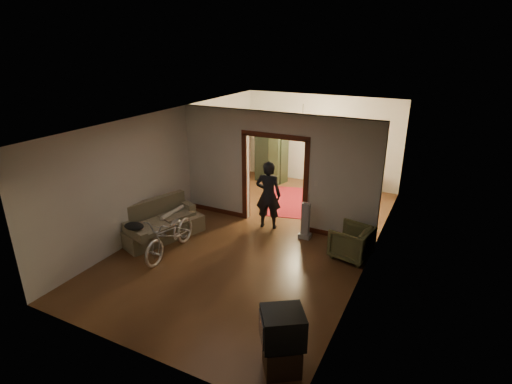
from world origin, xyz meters
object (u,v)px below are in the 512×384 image
Objects in this scene: person at (268,195)px; desk at (351,182)px; bicycle at (170,234)px; armchair at (351,242)px; sofa at (161,220)px; locker at (271,152)px.

desk is at bearing -124.34° from person.
bicycle reaches higher than armchair.
bicycle is 1.02× the size of person.
sofa is 2.43× the size of armchair.
armchair is 5.24m from locker.
locker is at bearing 102.70° from sofa.
person is 1.60× the size of desk.
bicycle is at bearing 45.76° from person.
locker reaches higher than armchair.
armchair is (4.19, 1.05, -0.08)m from sofa.
locker is at bearing -79.29° from person.
sofa is at bearing 138.06° from bicycle.
sofa is 2.59m from person.
person is 3.44m from desk.
sofa is 1.09× the size of bicycle.
armchair is at bearing -31.55° from locker.
sofa is 5.77m from desk.
locker is (-1.39, 3.22, 0.12)m from person.
armchair is 2.32m from person.
armchair is at bearing 33.92° from sofa.
locker is 2.71m from desk.
locker is (0.60, 4.82, 0.53)m from sofa.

